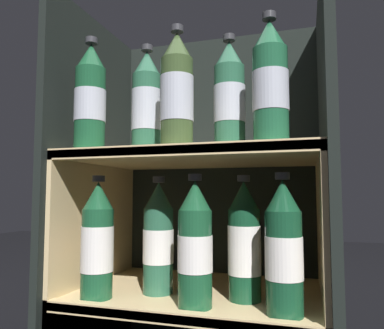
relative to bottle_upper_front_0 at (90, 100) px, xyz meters
The scene contains 15 objects.
fridge_back_wall 0.47m from the bottle_upper_front_0, 57.84° to the left, with size 0.64×0.02×0.92m, color black.
fridge_side_left 0.25m from the bottle_upper_front_0, 118.54° to the left, with size 0.02×0.45×0.92m, color black.
fridge_side_right 0.59m from the bottle_upper_front_0, 15.30° to the left, with size 0.02×0.45×0.92m, color black.
shelf_lower 0.56m from the bottle_upper_front_0, 30.78° to the left, with size 0.60×0.41×0.19m.
shelf_upper 0.38m from the bottle_upper_front_0, 31.45° to the left, with size 0.60×0.41×0.53m.
bottle_upper_front_0 is the anchor object (origin of this frame).
bottle_upper_front_1 0.22m from the bottle_upper_front_0, ahead, with size 0.07×0.07×0.28m.
bottle_upper_front_2 0.42m from the bottle_upper_front_0, ahead, with size 0.07×0.07×0.28m.
bottle_upper_back_0 0.14m from the bottle_upper_front_0, 36.80° to the left, with size 0.07×0.07×0.28m.
bottle_upper_back_1 0.33m from the bottle_upper_front_0, 14.33° to the left, with size 0.07×0.07×0.28m.
bottle_lower_front_0 0.34m from the bottle_upper_front_0, ahead, with size 0.07×0.07×0.28m.
bottle_lower_front_1 0.42m from the bottle_upper_front_0, ahead, with size 0.07×0.07×0.28m.
bottle_lower_front_2 0.56m from the bottle_upper_front_0, ahead, with size 0.07×0.07×0.28m.
bottle_lower_back_0 0.37m from the bottle_upper_front_0, 29.63° to the left, with size 0.07×0.07×0.28m.
bottle_lower_back_1 0.49m from the bottle_upper_front_0, 13.11° to the left, with size 0.07×0.07×0.28m.
Camera 1 is at (0.26, -0.71, 0.42)m, focal length 35.00 mm.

